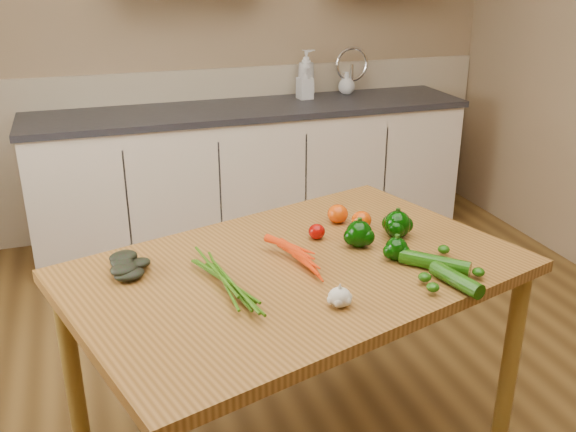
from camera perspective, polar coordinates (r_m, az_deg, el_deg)
The scene contains 17 objects.
room at distance 2.18m, azimuth 5.25°, elevation 7.48°, with size 4.04×5.04×2.64m.
counter_run at distance 4.30m, azimuth -3.12°, elevation 3.98°, with size 2.84×0.64×1.14m.
table at distance 2.25m, azimuth 0.80°, elevation -6.45°, with size 1.73×1.37×0.81m.
soap_bottle_a at distance 4.45m, azimuth 1.62°, elevation 12.57°, with size 0.12×0.12×0.31m, color silver.
soap_bottle_b at distance 4.38m, azimuth 1.51°, elevation 11.72°, with size 0.09×0.10×0.21m, color silver.
soap_bottle_c at distance 4.57m, azimuth 5.24°, elevation 11.70°, with size 0.12×0.12×0.15m, color silver.
carrot_bunch at distance 2.15m, azimuth -1.15°, elevation -4.09°, with size 0.28×0.22×0.08m, color #EC3705, non-canonical shape.
leafy_greens at distance 2.21m, azimuth -12.93°, elevation -3.41°, with size 0.22×0.19×0.11m, color black, non-canonical shape.
garlic_bulb at distance 1.96m, azimuth 4.62°, elevation -7.21°, with size 0.07×0.07×0.06m, color beige.
pepper_a at distance 2.34m, azimuth 6.33°, elevation -1.59°, with size 0.10×0.10×0.10m, color black.
pepper_b at distance 2.44m, azimuth 9.68°, elevation -0.74°, with size 0.10×0.10×0.10m, color black.
pepper_c at distance 2.26m, azimuth 9.62°, elevation -2.91°, with size 0.08×0.08×0.08m, color black.
tomato_a at distance 2.40m, azimuth 2.57°, elevation -1.39°, with size 0.06×0.06×0.06m, color #920602.
tomato_b at distance 2.55m, azimuth 4.44°, elevation 0.19°, with size 0.08×0.08×0.08m, color #CA3E05.
tomato_c at distance 2.50m, azimuth 6.55°, elevation -0.37°, with size 0.08×0.08×0.07m, color #CA3E05.
zucchini_a at distance 2.22m, azimuth 12.90°, elevation -4.06°, with size 0.05×0.05×0.24m, color #134307.
zucchini_b at distance 2.13m, azimuth 14.73°, elevation -5.48°, with size 0.05×0.05×0.20m, color #134307.
Camera 1 is at (-0.85, -1.76, 1.80)m, focal length 40.00 mm.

